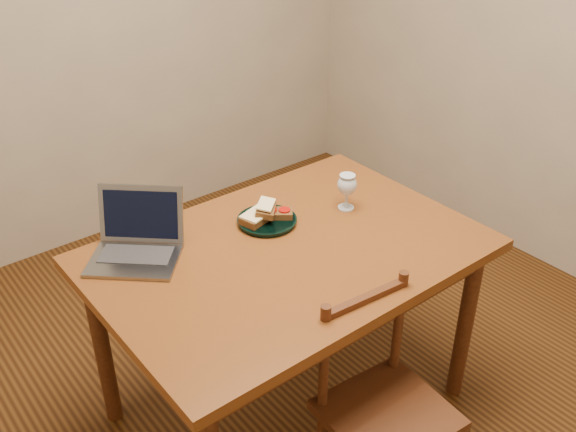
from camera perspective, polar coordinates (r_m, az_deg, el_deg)
floor at (r=2.75m, az=0.43°, el=-14.70°), size 3.20×3.20×0.02m
right_wall at (r=3.27m, az=24.10°, el=16.70°), size 0.02×3.20×2.60m
table at (r=2.24m, az=-0.01°, el=-4.71°), size 1.30×0.90×0.74m
chair at (r=2.11m, az=8.52°, el=-15.80°), size 0.40×0.39×0.40m
plate at (r=2.33m, az=-1.87°, el=-0.43°), size 0.22×0.22×0.02m
sandwich_cheese at (r=2.30m, az=-2.76°, el=-0.02°), size 0.14×0.10×0.04m
sandwich_tomato at (r=2.33m, az=-0.92°, el=0.34°), size 0.12×0.12×0.03m
sandwich_top at (r=2.30m, az=-1.97°, el=0.71°), size 0.12×0.12×0.03m
milk_glass at (r=2.40m, az=5.24°, el=2.18°), size 0.07×0.07×0.14m
laptop at (r=2.20m, az=-13.24°, el=-1.91°), size 0.39×0.39×0.21m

